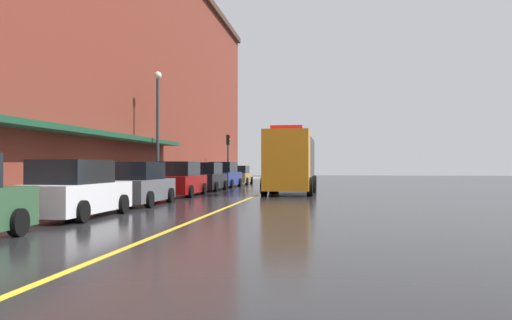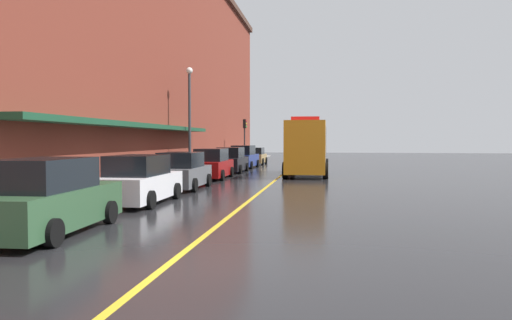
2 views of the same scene
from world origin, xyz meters
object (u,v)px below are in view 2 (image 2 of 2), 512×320
Objects in this scene: parked_car_1 at (140,181)px; street_lamp_left at (190,109)px; traffic_light_near at (245,132)px; parking_meter_0 at (169,164)px; parked_car_3 at (212,165)px; parked_car_6 at (255,156)px; parked_car_5 at (244,158)px; parking_meter_2 at (162,165)px; parked_car_4 at (231,161)px; parked_car_2 at (182,172)px; utility_truck at (307,148)px; parked_car_0 at (48,199)px; parking_meter_1 at (168,164)px; parking_meter_3 at (201,159)px.

street_lamp_left is at bearing 8.20° from parked_car_1.
parking_meter_0 is at bearing -90.15° from traffic_light_near.
parked_car_6 is at bearing -0.76° from parked_car_3.
parking_meter_2 is at bearing 176.80° from parked_car_5.
parking_meter_0 is (-1.49, -9.48, 0.21)m from parked_car_4.
parking_meter_0 is (-1.45, -15.01, 0.18)m from parked_car_5.
parked_car_2 is 11.36m from utility_truck.
parking_meter_2 is 7.87m from street_lamp_left.
parked_car_4 is 9.59m from parking_meter_0.
parking_meter_0 is at bearing 3.75° from parked_car_0.
parked_car_2 is at bearing -179.97° from parked_car_4.
parked_car_2 reaches higher than parking_meter_1.
parked_car_0 is at bearing -179.98° from parked_car_4.
traffic_light_near reaches higher than parking_meter_3.
parked_car_4 is 1.07× the size of parked_car_6.
parked_car_3 reaches higher than parking_meter_1.
traffic_light_near reaches higher than parked_car_0.
parked_car_5 is 0.69× the size of street_lamp_left.
parked_car_3 reaches higher than parked_car_6.
parking_meter_2 is (0.00, -0.90, 0.00)m from parking_meter_1.
parked_car_1 is 7.80m from parking_meter_0.
parking_meter_0 is at bearing -90.00° from parking_meter_3.
parked_car_6 is 21.15m from parking_meter_0.
utility_truck is at bearing -30.36° from parked_car_2.
parked_car_5 reaches higher than parking_meter_1.
parking_meter_0 is at bearing -42.92° from utility_truck.
parking_meter_1 is at bearing 32.83° from parked_car_2.
traffic_light_near reaches higher than parking_meter_1.
parking_meter_1 and parking_meter_3 have the same top height.
parked_car_6 reaches higher than parking_meter_1.
utility_truck is at bearing -17.33° from parked_car_0.
street_lamp_left is (-0.60, -0.52, 3.34)m from parking_meter_3.
parked_car_6 is at bearing -0.37° from parked_car_1.
parked_car_3 reaches higher than parking_meter_3.
utility_truck is at bearing 50.54° from parking_meter_2.
utility_truck reaches higher than parking_meter_1.
utility_truck is (5.59, -7.53, 0.90)m from parked_car_5.
parked_car_3 is 3.55× the size of parking_meter_3.
parked_car_5 is at bearing 179.84° from parked_car_6.
parked_car_4 is 5.53m from parked_car_5.
parking_meter_2 is (0.00, -1.08, 0.00)m from parking_meter_0.
parking_meter_0 is 0.31× the size of traffic_light_near.
parked_car_1 is 22.66m from parked_car_5.
parked_car_3 is at bearing -0.68° from parked_car_2.
street_lamp_left is (-2.04, 2.21, 3.55)m from parked_car_3.
street_lamp_left is (-2.05, -8.98, 3.52)m from parked_car_5.
parked_car_4 is (0.02, 17.13, 0.01)m from parked_car_1.
parking_meter_2 is 7.63m from parking_meter_3.
parking_meter_2 is 24.74m from traffic_light_near.
utility_truck is (5.57, 15.13, 0.95)m from parked_car_1.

